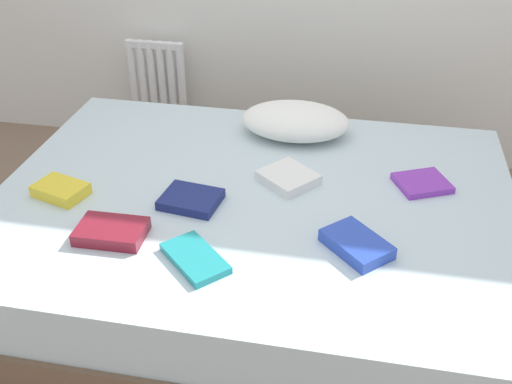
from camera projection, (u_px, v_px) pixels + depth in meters
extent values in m
plane|color=#7F6651|center=(254.00, 293.00, 2.52)|extent=(8.00, 8.00, 0.00)
cube|color=brown|center=(254.00, 268.00, 2.44)|extent=(2.00, 1.50, 0.28)
cube|color=silver|center=(254.00, 218.00, 2.31)|extent=(1.96, 1.46, 0.22)
cylinder|color=white|center=(134.00, 84.00, 3.45)|extent=(0.04, 0.04, 0.52)
cylinder|color=white|center=(144.00, 84.00, 3.44)|extent=(0.04, 0.04, 0.52)
cylinder|color=white|center=(153.00, 85.00, 3.43)|extent=(0.04, 0.04, 0.52)
cylinder|color=white|center=(163.00, 86.00, 3.42)|extent=(0.04, 0.04, 0.52)
cylinder|color=white|center=(172.00, 87.00, 3.42)|extent=(0.04, 0.04, 0.52)
cylinder|color=white|center=(182.00, 87.00, 3.41)|extent=(0.04, 0.04, 0.52)
cube|color=white|center=(154.00, 45.00, 3.30)|extent=(0.33, 0.04, 0.04)
cube|color=white|center=(161.00, 123.00, 3.56)|extent=(0.33, 0.04, 0.04)
ellipsoid|color=white|center=(295.00, 121.00, 2.63)|extent=(0.48, 0.33, 0.14)
cube|color=maroon|center=(111.00, 232.00, 2.01)|extent=(0.23, 0.16, 0.04)
cube|color=white|center=(288.00, 178.00, 2.32)|extent=(0.27, 0.26, 0.04)
cube|color=navy|center=(191.00, 199.00, 2.19)|extent=(0.23, 0.20, 0.03)
cube|color=yellow|center=(61.00, 190.00, 2.23)|extent=(0.22, 0.18, 0.05)
cube|color=#2847B7|center=(357.00, 244.00, 1.96)|extent=(0.26, 0.26, 0.04)
cube|color=teal|center=(195.00, 258.00, 1.91)|extent=(0.26, 0.26, 0.03)
cube|color=purple|center=(422.00, 183.00, 2.29)|extent=(0.24, 0.23, 0.03)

